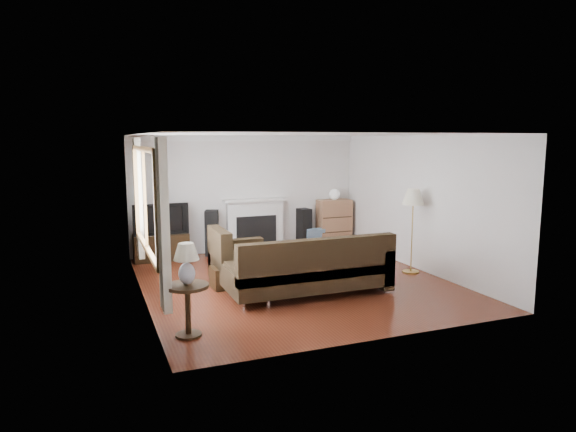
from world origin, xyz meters
name	(u,v)px	position (x,y,z in m)	size (l,w,h in m)	color
room	(295,210)	(0.00, 0.00, 1.25)	(5.10, 5.60, 2.54)	#592313
window	(145,199)	(-2.45, -0.20, 1.55)	(0.12, 2.74, 1.54)	brown
curtain_near	(163,225)	(-2.40, -1.72, 1.40)	(0.10, 0.35, 2.10)	white
curtain_far	(139,198)	(-2.40, 1.32, 1.40)	(0.10, 0.35, 2.10)	white
fireplace	(255,225)	(0.15, 2.64, 0.57)	(1.40, 0.26, 1.15)	white
tv_stand	(161,247)	(-1.90, 2.48, 0.27)	(1.07, 0.48, 0.54)	black
television	(160,218)	(-1.90, 2.48, 0.85)	(1.09, 0.14, 0.63)	black
speaker_left	(212,233)	(-0.84, 2.53, 0.48)	(0.26, 0.32, 0.95)	black
speaker_right	(304,228)	(1.27, 2.55, 0.44)	(0.25, 0.29, 0.88)	black
bookshelf	(334,222)	(2.01, 2.53, 0.53)	(0.77, 0.36, 1.05)	#976646
globe_lamp	(334,194)	(2.01, 2.53, 1.17)	(0.24, 0.24, 0.24)	white
sectional_sofa	(309,266)	(-0.06, -0.74, 0.45)	(2.77, 2.03, 0.90)	black
coffee_table	(285,260)	(0.14, 0.80, 0.20)	(1.01, 0.55, 0.39)	#916045
footstool	(224,277)	(-1.21, 0.10, 0.17)	(0.41, 0.41, 0.35)	black
floor_lamp	(412,231)	(2.22, -0.21, 0.77)	(0.40, 0.40, 1.54)	#B48E3E
side_table	(188,310)	(-2.15, -1.79, 0.33)	(0.53, 0.53, 0.66)	black
table_lamp	(187,264)	(-2.15, -1.79, 0.92)	(0.32, 0.32, 0.51)	silver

